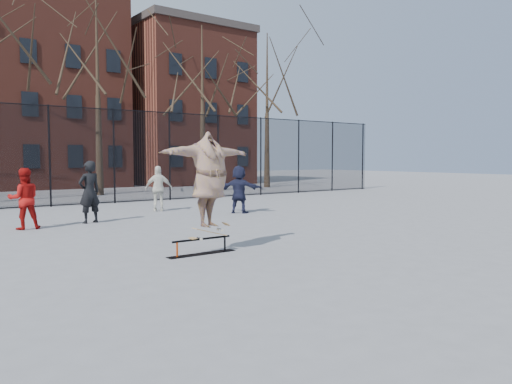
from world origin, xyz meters
TOP-DOWN VIEW (x-y plane):
  - ground at (0.00, 0.00)m, footprint 100.00×100.00m
  - skate_rail at (-1.53, 1.11)m, footprint 1.50×0.23m
  - skateboard at (-1.34, 1.11)m, footprint 0.80×0.19m
  - skater at (-1.34, 1.11)m, footprint 2.45×1.15m
  - bystander_black at (-1.77, 7.23)m, footprint 0.75×0.58m
  - bystander_red at (-3.62, 6.99)m, footprint 0.86×0.70m
  - bystander_white at (1.31, 8.98)m, footprint 1.04×0.77m
  - bystander_navy at (3.30, 6.75)m, footprint 1.36×1.51m
  - fence at (-0.01, 13.00)m, footprint 34.03×0.07m
  - tree_row at (-0.25, 17.15)m, footprint 33.66×7.46m
  - rowhouses at (0.72, 26.00)m, footprint 29.00×7.00m

SIDE VIEW (x-z plane):
  - ground at x=0.00m, z-range 0.00..0.00m
  - skate_rail at x=-1.53m, z-range -0.04..0.29m
  - skateboard at x=-1.34m, z-range 0.33..0.42m
  - bystander_white at x=1.31m, z-range 0.00..1.64m
  - bystander_red at x=-3.62m, z-range 0.00..1.66m
  - bystander_navy at x=3.30m, z-range 0.00..1.67m
  - bystander_black at x=-1.77m, z-range 0.00..1.85m
  - skater at x=-1.34m, z-range 0.42..2.35m
  - fence at x=-0.01m, z-range 0.05..4.05m
  - rowhouses at x=0.72m, z-range -0.44..12.56m
  - tree_row at x=-0.25m, z-range 2.02..12.69m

